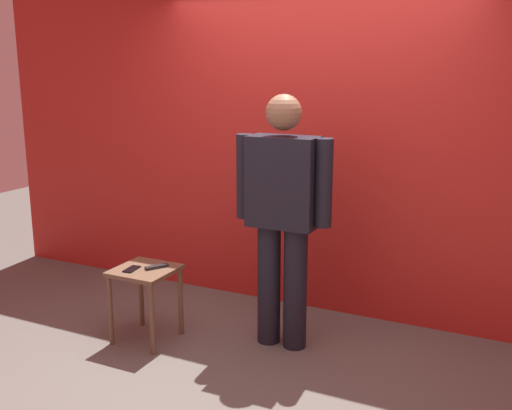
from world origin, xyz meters
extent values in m
plane|color=#59544F|center=(0.00, 0.00, 0.00)|extent=(12.00, 12.00, 0.00)
cube|color=red|center=(0.00, 1.34, 1.35)|extent=(6.17, 0.12, 2.70)
cylinder|color=black|center=(-0.02, 0.55, 0.44)|extent=(0.17, 0.17, 0.88)
cylinder|color=black|center=(0.18, 0.55, 0.44)|extent=(0.17, 0.17, 0.88)
cube|color=black|center=(0.08, 0.55, 1.19)|extent=(0.48, 0.24, 0.62)
cube|color=#2D4784|center=(0.08, 0.67, 1.22)|extent=(0.13, 0.01, 0.52)
cube|color=#B2333D|center=(0.08, 0.68, 1.21)|extent=(0.05, 0.01, 0.47)
cylinder|color=black|center=(-0.21, 0.54, 1.21)|extent=(0.12, 0.12, 0.59)
cylinder|color=black|center=(0.37, 0.55, 1.21)|extent=(0.12, 0.12, 0.59)
sphere|color=brown|center=(0.08, 0.55, 1.66)|extent=(0.24, 0.24, 0.24)
cube|color=brown|center=(-0.84, 0.18, 0.53)|extent=(0.42, 0.42, 0.03)
cylinder|color=brown|center=(-1.02, 0.00, 0.26)|extent=(0.04, 0.04, 0.52)
cylinder|color=brown|center=(-0.66, 0.00, 0.26)|extent=(0.04, 0.04, 0.52)
cylinder|color=brown|center=(-1.02, 0.36, 0.26)|extent=(0.04, 0.04, 0.52)
cylinder|color=brown|center=(-0.66, 0.36, 0.26)|extent=(0.04, 0.04, 0.52)
cube|color=black|center=(-0.91, 0.12, 0.55)|extent=(0.09, 0.15, 0.01)
cube|color=black|center=(-0.77, 0.23, 0.56)|extent=(0.13, 0.17, 0.02)
camera|label=1|loc=(1.69, -3.17, 1.98)|focal=42.46mm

